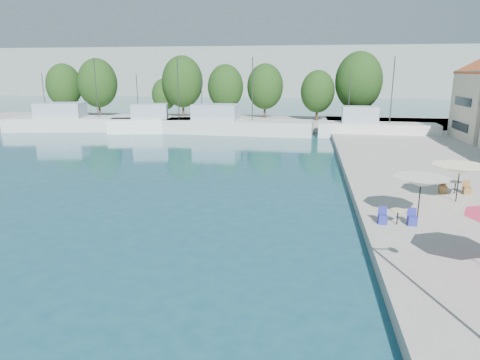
% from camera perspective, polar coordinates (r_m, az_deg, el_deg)
% --- Properties ---
extents(quay_far, '(90.00, 16.00, 0.60)m').
position_cam_1_polar(quay_far, '(67.83, -0.40, 7.74)').
color(quay_far, '#A49D94').
rests_on(quay_far, ground).
extents(hill_west, '(180.00, 40.00, 16.00)m').
position_cam_1_polar(hill_west, '(162.88, -2.74, 14.20)').
color(hill_west, gray).
rests_on(hill_west, ground).
extents(hill_east, '(140.00, 40.00, 12.00)m').
position_cam_1_polar(hill_east, '(183.26, 21.22, 12.65)').
color(hill_east, gray).
rests_on(hill_east, ground).
extents(trawler_01, '(21.13, 9.18, 10.20)m').
position_cam_1_polar(trawler_01, '(64.56, -20.54, 7.21)').
color(trawler_01, silver).
rests_on(trawler_01, ground).
extents(trawler_02, '(15.99, 7.56, 10.20)m').
position_cam_1_polar(trawler_02, '(59.41, -9.99, 7.36)').
color(trawler_02, white).
rests_on(trawler_02, ground).
extents(trawler_03, '(19.77, 5.98, 10.20)m').
position_cam_1_polar(trawler_03, '(57.16, -0.81, 7.31)').
color(trawler_03, silver).
rests_on(trawler_03, ground).
extents(trawler_04, '(14.46, 4.23, 10.20)m').
position_cam_1_polar(trawler_04, '(56.13, 17.41, 6.54)').
color(trawler_04, silver).
rests_on(trawler_04, ground).
extents(tree_01, '(5.95, 5.95, 8.80)m').
position_cam_1_polar(tree_01, '(81.61, -22.42, 11.58)').
color(tree_01, '#3F2B19').
rests_on(tree_01, quay_far).
extents(tree_02, '(6.48, 6.48, 9.60)m').
position_cam_1_polar(tree_02, '(77.19, -18.46, 12.16)').
color(tree_02, '#3F2B19').
rests_on(tree_02, quay_far).
extents(tree_03, '(4.23, 4.23, 6.27)m').
position_cam_1_polar(tree_03, '(75.53, -10.06, 11.16)').
color(tree_03, '#3F2B19').
rests_on(tree_03, quay_far).
extents(tree_04, '(6.76, 6.76, 10.01)m').
position_cam_1_polar(tree_04, '(73.33, -7.69, 12.86)').
color(tree_04, '#3F2B19').
rests_on(tree_04, quay_far).
extents(tree_05, '(5.81, 5.81, 8.61)m').
position_cam_1_polar(tree_05, '(71.35, -1.94, 12.29)').
color(tree_05, '#3F2B19').
rests_on(tree_05, quay_far).
extents(tree_06, '(5.90, 5.90, 8.73)m').
position_cam_1_polar(tree_06, '(71.53, 3.36, 12.34)').
color(tree_06, '#3F2B19').
rests_on(tree_06, quay_far).
extents(tree_07, '(5.18, 5.18, 7.67)m').
position_cam_1_polar(tree_07, '(68.17, 10.32, 11.54)').
color(tree_07, '#3F2B19').
rests_on(tree_07, quay_far).
extents(tree_08, '(7.02, 7.02, 10.39)m').
position_cam_1_polar(tree_08, '(68.46, 15.55, 12.58)').
color(tree_08, '#3F2B19').
rests_on(tree_08, quay_far).
extents(umbrella_white, '(2.85, 2.85, 2.21)m').
position_cam_1_polar(umbrella_white, '(23.33, 23.00, -0.22)').
color(umbrella_white, black).
rests_on(umbrella_white, quay_right).
extents(umbrella_cream, '(3.19, 3.19, 2.18)m').
position_cam_1_polar(umbrella_cream, '(27.46, 27.26, 1.28)').
color(umbrella_cream, black).
rests_on(umbrella_cream, quay_right).
extents(cafe_table_02, '(1.82, 0.70, 0.76)m').
position_cam_1_polar(cafe_table_02, '(22.53, 20.23, -4.89)').
color(cafe_table_02, black).
rests_on(cafe_table_02, quay_right).
extents(cafe_table_03, '(1.82, 0.70, 0.76)m').
position_cam_1_polar(cafe_table_03, '(29.62, 26.72, -1.08)').
color(cafe_table_03, black).
rests_on(cafe_table_03, quay_right).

